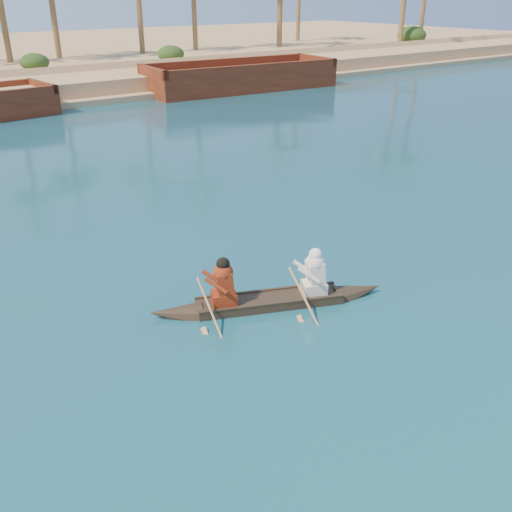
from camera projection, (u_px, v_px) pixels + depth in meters
ground at (98, 271)px, 14.66m from camera, size 160.00×160.00×0.00m
canoe at (270, 294)px, 12.94m from camera, size 5.30×2.76×1.50m
barge_right at (241, 78)px, 40.93m from camera, size 14.08×5.62×2.30m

